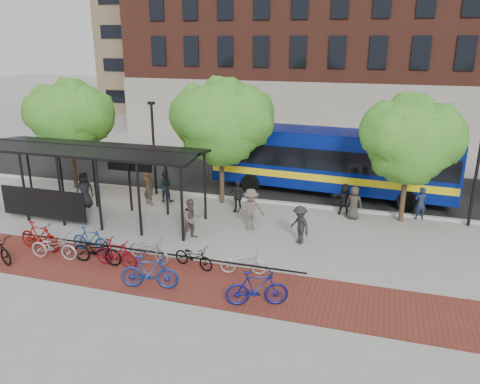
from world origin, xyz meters
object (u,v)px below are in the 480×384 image
(bike_11, at_px, (257,288))
(pedestrian_4, at_px, (237,196))
(bike_5, at_px, (116,254))
(bus_shelter, at_px, (91,157))
(pedestrian_7, at_px, (421,203))
(bike_7, at_px, (149,272))
(bike_8, at_px, (194,256))
(bike_10, at_px, (244,262))
(pedestrian_6, at_px, (354,203))
(pedestrian_8, at_px, (192,219))
(pedestrian_9, at_px, (300,225))
(bike_3, at_px, (91,239))
(bike_4, at_px, (97,250))
(bike_6, at_px, (149,249))
(pedestrian_0, at_px, (85,190))
(lamp_post_right, at_px, (477,169))
(bike_2, at_px, (54,247))
(tree_b, at_px, (223,119))
(pedestrian_5, at_px, (345,199))
(tree_a, at_px, (70,115))
(lamp_post_left, at_px, (154,146))
(bus, at_px, (331,158))
(pedestrian_2, at_px, (165,186))
(pedestrian_1, at_px, (148,187))
(tree_c, at_px, (412,137))
(pedestrian_3, at_px, (251,210))
(bike_1, at_px, (40,236))

(bike_11, height_order, pedestrian_4, pedestrian_4)
(bike_5, bearing_deg, bus_shelter, 44.66)
(bike_5, bearing_deg, pedestrian_7, -48.35)
(bike_7, bearing_deg, bike_8, -36.25)
(bike_5, relative_size, bike_10, 1.05)
(bike_10, relative_size, pedestrian_6, 1.08)
(pedestrian_8, relative_size, pedestrian_9, 1.07)
(bike_10, xyz_separation_m, pedestrian_9, (1.49, 3.28, 0.38))
(bike_3, xyz_separation_m, bike_4, (0.89, -0.89, 0.03))
(bike_6, relative_size, pedestrian_0, 1.04)
(lamp_post_right, height_order, pedestrian_7, lamp_post_right)
(bike_2, distance_m, pedestrian_8, 5.61)
(pedestrian_7, bearing_deg, pedestrian_9, 23.90)
(tree_b, xyz_separation_m, bike_7, (0.41, -9.24, -3.84))
(pedestrian_5, bearing_deg, pedestrian_7, -168.61)
(bus_shelter, height_order, bike_6, bus_shelter)
(tree_a, bearing_deg, bike_3, -51.64)
(pedestrian_5, bearing_deg, lamp_post_right, -173.14)
(lamp_post_left, relative_size, bus, 0.39)
(bike_4, distance_m, bike_5, 0.85)
(tree_b, height_order, pedestrian_2, tree_b)
(bus, distance_m, pedestrian_1, 10.00)
(pedestrian_8, bearing_deg, pedestrian_1, 89.52)
(pedestrian_1, distance_m, pedestrian_6, 10.43)
(bike_10, bearing_deg, bike_11, -162.89)
(pedestrian_4, bearing_deg, pedestrian_6, 10.64)
(bus, bearing_deg, bike_6, -114.07)
(tree_b, bearing_deg, pedestrian_1, -159.11)
(tree_c, xyz_separation_m, bike_10, (-5.77, -7.28, -3.59))
(pedestrian_0, height_order, pedestrian_1, pedestrian_1)
(bike_7, distance_m, pedestrian_4, 8.16)
(bike_5, xyz_separation_m, bike_7, (1.95, -1.07, 0.07))
(tree_b, relative_size, bike_8, 3.75)
(bike_2, bearing_deg, pedestrian_0, 17.91)
(lamp_post_left, distance_m, pedestrian_6, 10.99)
(tree_c, xyz_separation_m, lamp_post_right, (2.91, 0.25, -1.31))
(bike_11, height_order, pedestrian_3, pedestrian_3)
(bike_4, bearing_deg, bus, -33.64)
(bike_6, height_order, pedestrian_9, pedestrian_9)
(tree_c, height_order, pedestrian_0, tree_c)
(bus_shelter, xyz_separation_m, lamp_post_left, (1.13, 4.08, -0.25))
(pedestrian_0, height_order, pedestrian_9, pedestrian_0)
(bike_3, height_order, pedestrian_7, pedestrian_7)
(bike_6, bearing_deg, pedestrian_8, -4.54)
(tree_b, xyz_separation_m, pedestrian_9, (4.72, -4.00, -3.62))
(lamp_post_right, height_order, bike_6, lamp_post_right)
(bike_1, height_order, bike_4, bike_1)
(lamp_post_left, distance_m, pedestrian_8, 6.91)
(bike_3, xyz_separation_m, bike_11, (7.53, -1.99, 0.10))
(bike_4, height_order, pedestrian_1, pedestrian_1)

